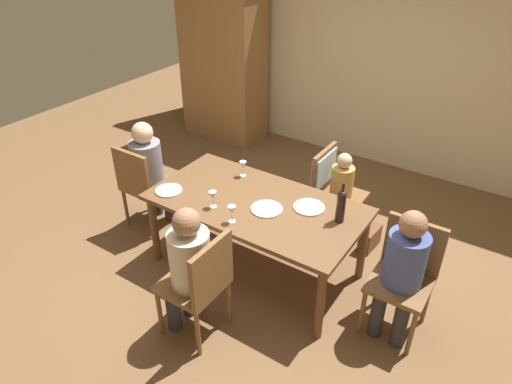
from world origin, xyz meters
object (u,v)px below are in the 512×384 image
at_px(dining_table, 256,210).
at_px(wine_bottle_tall_green, 341,205).
at_px(chair_left_end, 142,183).
at_px(handbag, 370,238).
at_px(person_man_bearded, 403,267).
at_px(wine_glass_near_right, 213,196).
at_px(chair_right_end, 405,270).
at_px(chair_far_right, 330,182).
at_px(person_man_guest, 149,167).
at_px(person_woman_host, 188,263).
at_px(person_child_small, 344,189).
at_px(dinner_plate_guest_right, 169,190).
at_px(dinner_plate_host, 267,209).
at_px(armoire_cabinet, 223,59).
at_px(wine_glass_centre, 232,211).
at_px(dinner_plate_guest_left, 309,207).
at_px(chair_near, 201,281).
at_px(wine_glass_near_left, 243,166).

height_order(dining_table, wine_bottle_tall_green, wine_bottle_tall_green).
height_order(chair_left_end, handbag, chair_left_end).
xyz_separation_m(person_man_bearded, wine_glass_near_right, (-1.56, -0.23, 0.19)).
xyz_separation_m(dining_table, wine_bottle_tall_green, (0.71, 0.14, 0.23)).
relative_size(chair_right_end, chair_far_right, 1.00).
distance_m(chair_right_end, wine_bottle_tall_green, 0.69).
bearing_deg(person_man_guest, person_woman_host, -34.92).
height_order(person_man_bearded, person_child_small, person_man_bearded).
bearing_deg(handbag, dinner_plate_guest_right, -142.76).
height_order(dining_table, person_man_guest, person_man_guest).
bearing_deg(handbag, chair_far_right, 180.00).
distance_m(chair_right_end, wine_glass_near_right, 1.62).
bearing_deg(person_man_bearded, chair_far_right, -41.36).
relative_size(chair_right_end, wine_bottle_tall_green, 2.62).
bearing_deg(dinner_plate_host, chair_left_end, -178.44).
relative_size(dining_table, person_man_guest, 1.60).
relative_size(dining_table, chair_right_end, 2.00).
bearing_deg(chair_left_end, wine_glass_near_right, -9.33).
xyz_separation_m(armoire_cabinet, person_man_bearded, (3.32, -2.26, -0.45)).
height_order(armoire_cabinet, wine_glass_centre, armoire_cabinet).
height_order(dinner_plate_guest_left, handbag, dinner_plate_guest_left).
distance_m(armoire_cabinet, person_woman_host, 3.71).
bearing_deg(chair_near, person_woman_host, 90.00).
height_order(wine_glass_near_left, dinner_plate_host, wine_glass_near_left).
bearing_deg(dinner_plate_guest_left, wine_bottle_tall_green, -6.09).
distance_m(armoire_cabinet, chair_far_right, 2.73).
height_order(dining_table, person_child_small, person_child_small).
relative_size(armoire_cabinet, person_man_guest, 1.90).
xyz_separation_m(wine_glass_centre, handbag, (0.76, 1.21, -0.72)).
distance_m(chair_near, person_child_small, 1.76).
xyz_separation_m(chair_right_end, wine_glass_centre, (-1.30, -0.43, 0.30)).
height_order(chair_near, chair_far_right, same).
relative_size(chair_left_end, wine_glass_near_right, 6.17).
height_order(armoire_cabinet, dining_table, armoire_cabinet).
bearing_deg(person_man_guest, wine_glass_near_right, -15.27).
distance_m(wine_glass_centre, dinner_plate_guest_left, 0.67).
xyz_separation_m(chair_far_right, handbag, (0.47, 0.00, -0.48)).
bearing_deg(person_man_guest, person_child_small, 25.74).
bearing_deg(person_child_small, dining_table, -26.88).
bearing_deg(dinner_plate_host, chair_right_end, 6.64).
relative_size(person_man_guest, dinner_plate_guest_right, 4.82).
bearing_deg(chair_near, chair_left_end, 60.77).
bearing_deg(chair_far_right, wine_bottle_tall_green, 30.06).
bearing_deg(chair_near, person_man_bearded, -55.36).
bearing_deg(wine_glass_near_left, wine_glass_near_right, -80.84).
distance_m(wine_glass_near_left, handbag, 1.44).
bearing_deg(dinner_plate_host, wine_glass_centre, -114.61).
relative_size(dining_table, wine_bottle_tall_green, 5.23).
height_order(chair_near, dinner_plate_guest_left, chair_near).
bearing_deg(person_woman_host, chair_right_end, -54.35).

